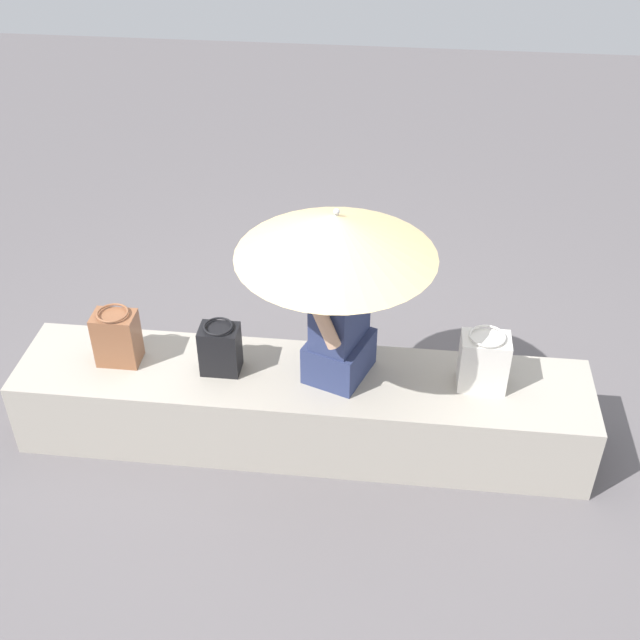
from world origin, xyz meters
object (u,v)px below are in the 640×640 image
(parasol, at_px, (336,235))
(handbag_black, at_px, (220,348))
(tote_bag_canvas, at_px, (484,361))
(shoulder_bag_spare, at_px, (117,337))
(person_seated, at_px, (340,312))

(parasol, distance_m, handbag_black, 0.95)
(tote_bag_canvas, bearing_deg, parasol, -176.21)
(parasol, xyz_separation_m, handbag_black, (-0.60, 0.03, -0.73))
(parasol, bearing_deg, tote_bag_canvas, 3.79)
(tote_bag_canvas, relative_size, shoulder_bag_spare, 1.01)
(person_seated, height_order, tote_bag_canvas, person_seated)
(person_seated, bearing_deg, tote_bag_canvas, -1.34)
(handbag_black, bearing_deg, shoulder_bag_spare, 178.99)
(tote_bag_canvas, distance_m, shoulder_bag_spare, 1.91)
(parasol, distance_m, shoulder_bag_spare, 1.36)
(person_seated, distance_m, shoulder_bag_spare, 1.20)
(person_seated, height_order, parasol, parasol)
(handbag_black, bearing_deg, person_seated, 3.89)
(shoulder_bag_spare, bearing_deg, parasol, -1.74)
(person_seated, bearing_deg, shoulder_bag_spare, -178.43)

